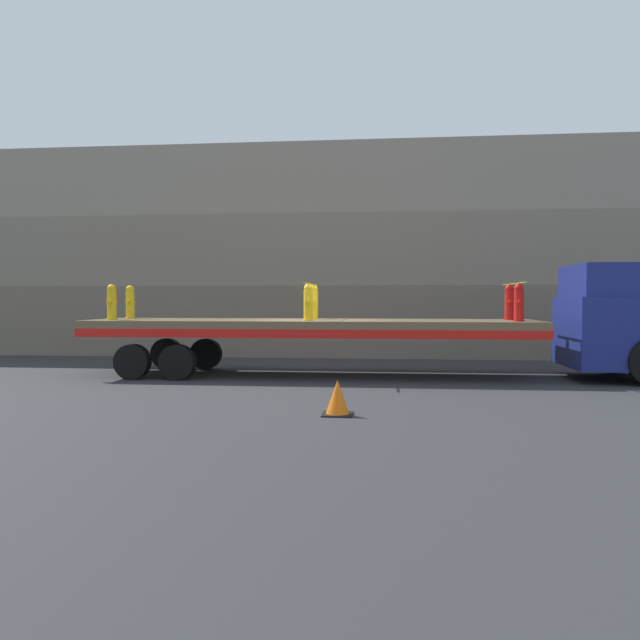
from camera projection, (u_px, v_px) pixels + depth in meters
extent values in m
plane|color=#2D2D30|center=(311.00, 376.00, 15.34)|extent=(120.00, 120.00, 0.00)
cube|color=#706656|center=(332.00, 320.00, 21.33)|extent=(60.00, 3.00, 2.33)
cube|color=gray|center=(333.00, 253.00, 21.40)|extent=(60.00, 3.00, 2.33)
cube|color=gray|center=(333.00, 185.00, 21.48)|extent=(60.00, 3.00, 2.33)
cube|color=navy|center=(615.00, 332.00, 14.56)|extent=(2.22, 2.45, 1.64)
cube|color=navy|center=(606.00, 281.00, 14.54)|extent=(1.55, 2.26, 0.75)
cylinder|color=black|center=(614.00, 353.00, 15.69)|extent=(1.08, 0.28, 1.08)
cube|color=brown|center=(311.00, 324.00, 15.30)|extent=(10.90, 2.51, 0.18)
cube|color=red|center=(305.00, 334.00, 14.10)|extent=(10.90, 0.08, 0.20)
cube|color=red|center=(317.00, 329.00, 16.52)|extent=(10.90, 0.08, 0.20)
cylinder|color=black|center=(177.00, 362.00, 14.50)|extent=(0.83, 0.30, 0.83)
cylinder|color=black|center=(206.00, 354.00, 16.79)|extent=(0.83, 0.30, 0.83)
cylinder|color=black|center=(132.00, 362.00, 14.61)|extent=(0.83, 0.30, 0.83)
cylinder|color=black|center=(167.00, 353.00, 16.91)|extent=(0.83, 0.30, 0.83)
cylinder|color=gold|center=(112.00, 319.00, 15.26)|extent=(0.28, 0.28, 0.03)
cylinder|color=gold|center=(112.00, 305.00, 15.25)|extent=(0.22, 0.22, 0.72)
sphere|color=gold|center=(112.00, 289.00, 15.23)|extent=(0.21, 0.21, 0.21)
cylinder|color=gold|center=(109.00, 302.00, 15.08)|extent=(0.10, 0.10, 0.10)
cylinder|color=gold|center=(115.00, 302.00, 15.41)|extent=(0.10, 0.10, 0.10)
cylinder|color=gold|center=(130.00, 318.00, 16.36)|extent=(0.28, 0.28, 0.03)
cylinder|color=gold|center=(130.00, 305.00, 16.35)|extent=(0.22, 0.22, 0.72)
sphere|color=gold|center=(130.00, 289.00, 16.33)|extent=(0.21, 0.21, 0.21)
cylinder|color=gold|center=(128.00, 302.00, 16.18)|extent=(0.10, 0.10, 0.10)
cylinder|color=gold|center=(133.00, 302.00, 16.50)|extent=(0.10, 0.10, 0.10)
cylinder|color=gold|center=(308.00, 320.00, 14.75)|extent=(0.28, 0.28, 0.03)
cylinder|color=gold|center=(308.00, 305.00, 14.74)|extent=(0.22, 0.22, 0.72)
sphere|color=gold|center=(308.00, 288.00, 14.73)|extent=(0.21, 0.21, 0.21)
cylinder|color=gold|center=(307.00, 302.00, 14.58)|extent=(0.10, 0.10, 0.10)
cylinder|color=gold|center=(309.00, 302.00, 14.90)|extent=(0.10, 0.10, 0.10)
cylinder|color=gold|center=(314.00, 319.00, 15.85)|extent=(0.28, 0.28, 0.03)
cylinder|color=gold|center=(314.00, 305.00, 15.84)|extent=(0.22, 0.22, 0.72)
sphere|color=gold|center=(314.00, 289.00, 15.82)|extent=(0.21, 0.21, 0.21)
cylinder|color=gold|center=(313.00, 302.00, 15.67)|extent=(0.10, 0.10, 0.10)
cylinder|color=gold|center=(314.00, 302.00, 15.99)|extent=(0.10, 0.10, 0.10)
cylinder|color=red|center=(519.00, 321.00, 14.24)|extent=(0.28, 0.28, 0.03)
cylinder|color=red|center=(519.00, 306.00, 14.23)|extent=(0.22, 0.22, 0.72)
sphere|color=red|center=(519.00, 288.00, 14.22)|extent=(0.21, 0.21, 0.21)
cylinder|color=red|center=(520.00, 302.00, 14.07)|extent=(0.10, 0.10, 0.10)
cylinder|color=red|center=(517.00, 302.00, 14.39)|extent=(0.10, 0.10, 0.10)
cylinder|color=red|center=(509.00, 319.00, 15.34)|extent=(0.28, 0.28, 0.03)
cylinder|color=red|center=(509.00, 305.00, 15.33)|extent=(0.22, 0.22, 0.72)
sphere|color=red|center=(509.00, 289.00, 15.31)|extent=(0.21, 0.21, 0.21)
cylinder|color=red|center=(511.00, 302.00, 15.16)|extent=(0.10, 0.10, 0.10)
cylinder|color=red|center=(508.00, 302.00, 15.49)|extent=(0.10, 0.10, 0.10)
cube|color=yellow|center=(311.00, 284.00, 15.27)|extent=(0.05, 2.71, 0.01)
cube|color=yellow|center=(514.00, 284.00, 14.76)|extent=(0.05, 2.71, 0.01)
cube|color=black|center=(338.00, 414.00, 10.08)|extent=(0.50, 0.50, 0.03)
cone|color=orange|center=(338.00, 397.00, 10.07)|extent=(0.38, 0.38, 0.55)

